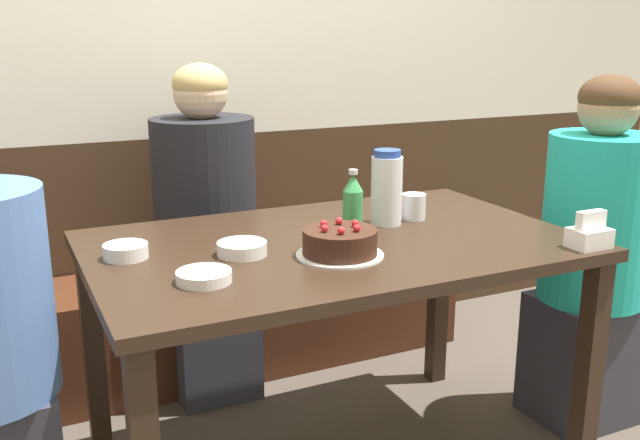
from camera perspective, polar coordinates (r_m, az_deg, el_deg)
The scene contains 13 objects.
back_wall at distance 2.95m, azimuth -8.19°, elevation 12.87°, with size 4.80×0.04×2.50m.
bench_seat at distance 2.97m, azimuth -6.16°, elevation -7.66°, with size 1.85×0.38×0.43m.
dining_table at distance 2.09m, azimuth 1.12°, elevation -4.06°, with size 1.39×0.87×0.76m.
birthday_cake at distance 1.90m, azimuth 1.60°, elevation -1.84°, with size 0.24×0.24×0.09m.
water_pitcher at distance 2.21m, azimuth 5.35°, elevation 2.55°, with size 0.10×0.10×0.23m.
soju_bottle at distance 2.10m, azimuth 2.64°, elevation 1.33°, with size 0.06×0.06×0.19m.
napkin_holder at distance 2.11m, azimuth 20.75°, elevation -1.07°, with size 0.11×0.08×0.11m.
bowl_soup_white at distance 1.96m, azimuth -15.28°, elevation -2.42°, with size 0.12×0.12×0.04m.
bowl_rice_small at distance 1.93m, azimuth -6.26°, elevation -2.29°, with size 0.13×0.13×0.04m.
bowl_side_dish at distance 1.74m, azimuth -9.27°, elevation -4.49°, with size 0.13×0.13×0.03m.
glass_water_tall at distance 2.29m, azimuth 7.52°, elevation 1.07°, with size 0.08×0.08×0.08m.
person_teal_shirt at distance 2.61m, azimuth 21.00°, elevation -2.89°, with size 0.36×0.36×1.21m.
person_pale_blue_shirt at distance 2.66m, azimuth -9.07°, elevation -1.29°, with size 0.37×0.37×1.24m.
Camera 1 is at (-0.88, -1.76, 1.35)m, focal length 40.00 mm.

